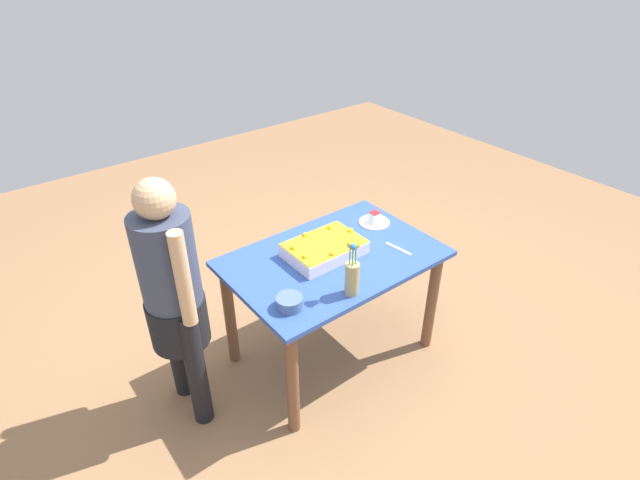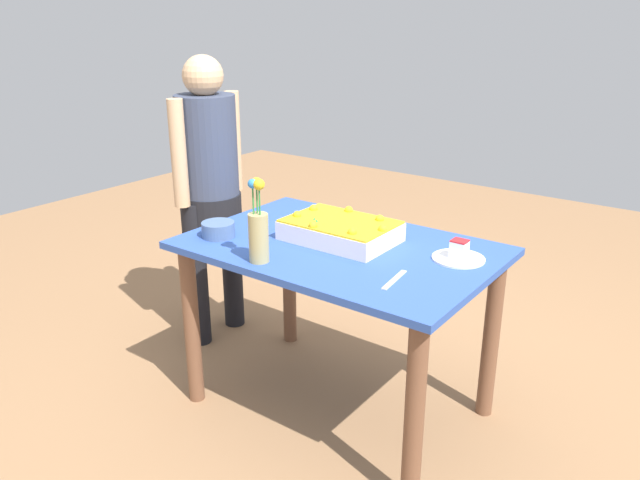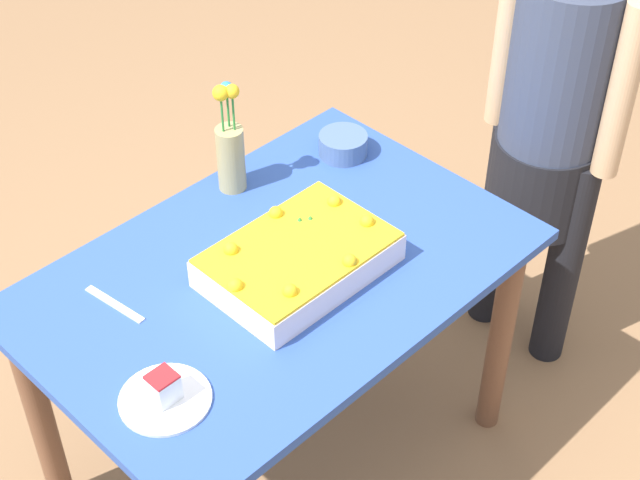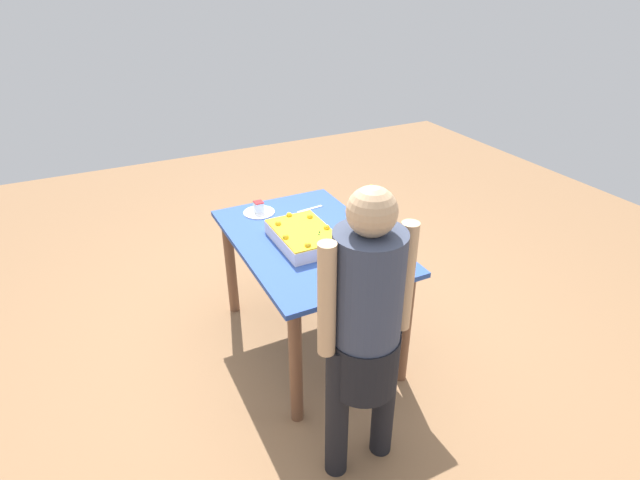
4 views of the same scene
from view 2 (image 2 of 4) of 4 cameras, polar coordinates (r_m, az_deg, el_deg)
name	(u,v)px [view 2 (image 2 of 4)]	position (r m, az deg, el deg)	size (l,w,h in m)	color
ground_plane	(338,405)	(2.93, 1.64, -14.81)	(8.00, 8.00, 0.00)	#956C48
dining_table	(339,276)	(2.62, 1.77, -3.28)	(1.26, 0.83, 0.78)	#2E50A3
sheet_cake	(340,230)	(2.61, 1.87, 0.91)	(0.45, 0.31, 0.11)	white
serving_plate_with_slice	(459,254)	(2.47, 12.57, -1.30)	(0.20, 0.20, 0.08)	white
cake_knife	(394,280)	(2.25, 6.82, -3.63)	(0.19, 0.02, 0.00)	silver
flower_vase	(258,230)	(2.36, -5.66, 0.89)	(0.08, 0.08, 0.33)	tan
fruit_bowl	(218,229)	(2.68, -9.29, 0.95)	(0.14, 0.14, 0.06)	#4C6691
person_standing	(210,184)	(3.25, -10.06, 5.10)	(0.31, 0.45, 1.49)	black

